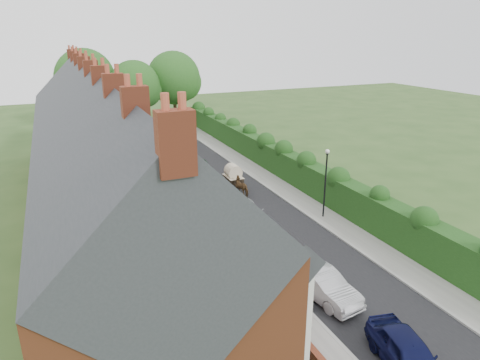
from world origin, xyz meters
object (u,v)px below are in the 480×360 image
object	(u,v)px
car_silver_a	(322,284)
horse_cart	(233,175)
car_white	(220,193)
car_grey	(159,139)
lamppost	(326,175)
car_beige	(179,150)
car_green	(201,169)
car_black	(147,131)
car_red	(186,163)
car_silver_b	(248,216)
car_navy	(408,355)
horse	(243,187)

from	to	relation	value
car_silver_a	horse_cart	world-z (taller)	horse_cart
car_white	car_grey	bearing A→B (deg)	102.36
lamppost	horse_cart	world-z (taller)	lamppost
car_beige	car_green	bearing A→B (deg)	-80.35
car_grey	car_black	distance (m)	5.62
car_red	horse_cart	size ratio (longest dim) A/B	1.43
car_silver_b	car_black	bearing A→B (deg)	92.06
car_silver_b	horse_cart	world-z (taller)	horse_cart
car_white	horse_cart	bearing A→B (deg)	57.93
car_black	horse_cart	distance (m)	22.73
car_silver_b	horse_cart	distance (m)	7.74
lamppost	car_navy	bearing A→B (deg)	-111.36
car_silver_b	car_grey	distance (m)	24.40
car_grey	car_black	size ratio (longest dim) A/B	1.38
car_black	car_white	bearing A→B (deg)	-77.10
car_beige	car_black	xyz separation A→B (m)	(-1.16, 11.22, -0.11)
car_green	car_black	world-z (taller)	car_green
car_silver_a	car_grey	distance (m)	33.60
car_silver_a	car_green	world-z (taller)	car_green
car_white	car_black	size ratio (longest dim) A/B	1.12
car_green	car_beige	xyz separation A→B (m)	(0.06, 7.60, -0.02)
car_white	lamppost	bearing A→B (deg)	-36.35
car_grey	car_green	bearing A→B (deg)	-77.36
car_beige	car_grey	bearing A→B (deg)	108.97
car_navy	car_black	size ratio (longest dim) A/B	1.13
car_green	car_beige	world-z (taller)	car_green
lamppost	car_red	world-z (taller)	lamppost
car_white	car_red	distance (m)	8.62
horse_cart	car_red	bearing A→B (deg)	109.33
lamppost	car_silver_b	xyz separation A→B (m)	(-5.57, 1.00, -2.55)
car_silver_a	car_red	xyz separation A→B (m)	(-0.12, 23.05, -0.05)
car_beige	lamppost	bearing A→B (deg)	-65.51
lamppost	car_silver_a	world-z (taller)	lamppost
car_beige	car_grey	world-z (taller)	car_grey
car_white	car_green	xyz separation A→B (m)	(0.51, 5.97, 0.16)
car_navy	car_green	bearing A→B (deg)	101.50
car_silver_a	car_white	world-z (taller)	car_silver_a
car_silver_a	car_silver_b	world-z (taller)	car_silver_b
car_green	horse_cart	size ratio (longest dim) A/B	1.59
car_silver_b	car_green	distance (m)	11.21
lamppost	car_white	world-z (taller)	lamppost
horse	car_white	bearing A→B (deg)	-9.10
horse	car_grey	bearing A→B (deg)	-98.38
lamppost	car_silver_a	bearing A→B (deg)	-124.58
car_green	car_beige	distance (m)	7.60
car_red	car_black	bearing A→B (deg)	78.94
car_silver_b	car_green	bearing A→B (deg)	88.56
car_green	car_silver_a	bearing A→B (deg)	-86.48
car_navy	car_black	world-z (taller)	car_navy
lamppost	car_black	bearing A→B (deg)	101.35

